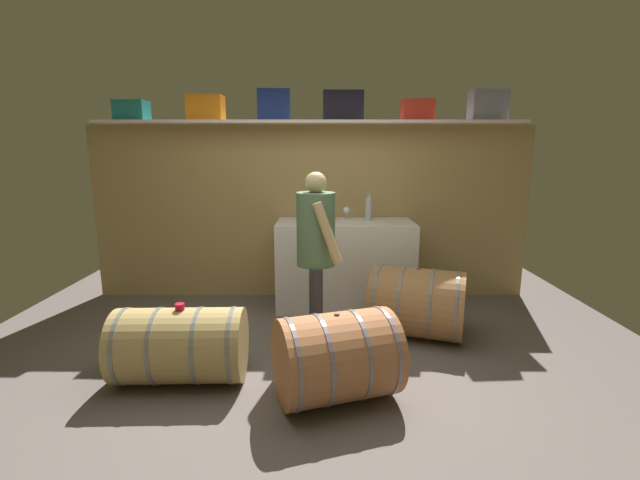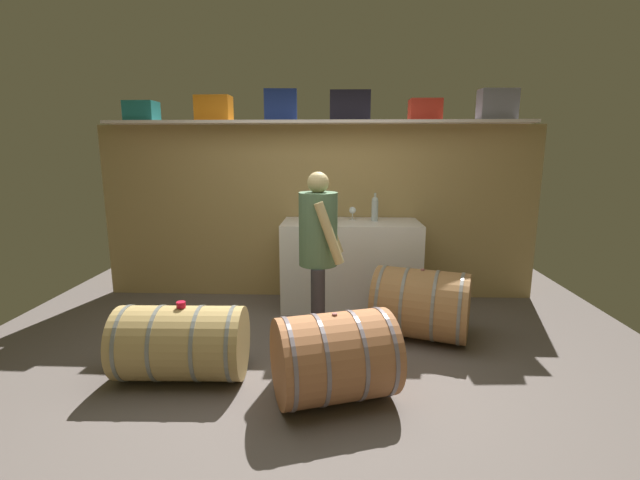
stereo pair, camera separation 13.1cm
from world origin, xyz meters
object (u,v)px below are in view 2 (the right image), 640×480
wine_bottle_green (328,208)px  wine_barrel_near (181,343)px  toolcase_navy (281,105)px  wine_bottle_amber (320,211)px  wine_bottle_clear (375,208)px  toolcase_red (425,110)px  wine_barrel_far (334,357)px  tasting_cup (181,304)px  toolcase_grey (497,105)px  wine_glass (353,211)px  wine_barrel_flank (421,304)px  work_cabinet (350,264)px  toolcase_teal (142,111)px  toolcase_black (350,106)px  toolcase_orange (214,108)px  winemaker_pouring (319,242)px

wine_bottle_green → wine_barrel_near: wine_bottle_green is taller
toolcase_navy → wine_bottle_amber: (0.44, -0.46, -1.08)m
wine_bottle_green → wine_bottle_amber: (-0.08, -0.21, -0.01)m
wine_bottle_green → wine_bottle_clear: bearing=8.2°
toolcase_red → wine_barrel_far: bearing=-114.4°
wine_bottle_amber → tasting_cup: 1.80m
toolcase_grey → wine_glass: size_ratio=2.72×
wine_bottle_amber → wine_barrel_flank: 1.37m
toolcase_navy → wine_bottle_clear: size_ratio=1.14×
work_cabinet → wine_barrel_far: size_ratio=1.56×
toolcase_teal → wine_glass: size_ratio=2.28×
toolcase_grey → toolcase_black: bearing=176.6°
wine_bottle_clear → toolcase_orange: bearing=174.4°
wine_bottle_clear → wine_bottle_amber: (-0.58, -0.28, 0.01)m
wine_barrel_flank → wine_bottle_green: bearing=155.9°
toolcase_black → toolcase_grey: toolcase_grey is taller
toolcase_black → toolcase_red: size_ratio=1.29×
toolcase_teal → wine_barrel_far: bearing=-44.2°
toolcase_navy → wine_barrel_near: size_ratio=0.36×
toolcase_teal → tasting_cup: toolcase_teal is taller
toolcase_orange → toolcase_grey: 3.04m
toolcase_teal → toolcase_navy: (1.54, 0.00, 0.06)m
wine_barrel_near → winemaker_pouring: bearing=28.7°
winemaker_pouring → wine_bottle_green: bearing=176.5°
wine_barrel_near → wine_barrel_flank: (1.94, 0.83, 0.04)m
toolcase_grey → wine_bottle_green: (-1.79, -0.25, -1.08)m
toolcase_black → wine_bottle_green: 1.12m
wine_bottle_green → toolcase_grey: bearing=7.8°
wine_bottle_green → wine_bottle_amber: size_ratio=1.04×
toolcase_orange → wine_bottle_green: bearing=-8.9°
work_cabinet → tasting_cup: size_ratio=21.75×
toolcase_grey → wine_barrel_far: 3.30m
wine_bottle_green → wine_glass: wine_bottle_green is taller
toolcase_teal → toolcase_grey: (3.84, 0.00, 0.05)m
toolcase_red → tasting_cup: (-2.08, -1.89, -1.54)m
wine_bottle_green → tasting_cup: size_ratio=4.90×
tasting_cup → toolcase_teal: bearing=118.1°
toolcase_grey → wine_barrel_near: (-2.85, -1.89, -1.89)m
toolcase_teal → toolcase_navy: 1.54m
toolcase_teal → wine_barrel_flank: 3.60m
work_cabinet → wine_barrel_near: work_cabinet is taller
toolcase_navy → toolcase_black: (0.75, 0.00, -0.01)m
wine_bottle_amber → wine_barrel_near: (-0.99, -1.43, -0.81)m
toolcase_orange → wine_barrel_far: (1.34, -2.13, -1.84)m
toolcase_red → wine_barrel_far: toolcase_red is taller
work_cabinet → wine_bottle_amber: 0.73m
wine_glass → toolcase_red: bearing=7.3°
wine_barrel_flank → wine_barrel_near: bearing=-138.0°
wine_barrel_near → wine_barrel_far: 1.18m
toolcase_orange → wine_barrel_near: toolcase_orange is taller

